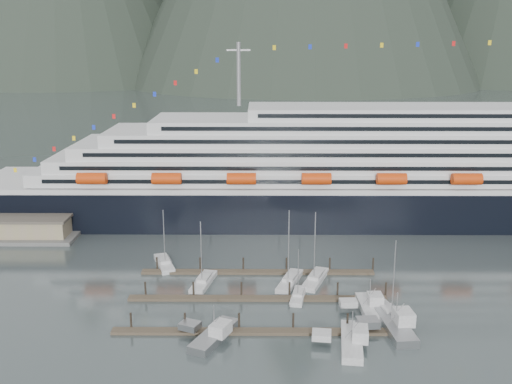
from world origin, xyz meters
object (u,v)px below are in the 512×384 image
at_px(sailboat_g, 315,280).
at_px(trawler_e, 369,306).
at_px(cruise_ship, 390,175).
at_px(sailboat_b, 203,282).
at_px(sailboat_d, 290,281).
at_px(trawler_a, 213,334).
at_px(trawler_d, 395,325).
at_px(sailboat_c, 298,296).
at_px(sailboat_h, 389,314).
at_px(sailboat_e, 164,264).
at_px(trawler_c, 351,340).

distance_m(sailboat_g, trawler_e, 15.38).
distance_m(cruise_ship, sailboat_b, 65.13).
bearing_deg(cruise_ship, sailboat_b, -135.50).
bearing_deg(sailboat_d, trawler_a, 167.20).
height_order(sailboat_g, trawler_e, sailboat_g).
xyz_separation_m(sailboat_b, sailboat_d, (17.04, 0.58, 0.01)).
xyz_separation_m(sailboat_b, sailboat_g, (22.21, 1.53, 0.01)).
bearing_deg(trawler_d, sailboat_c, 44.47).
xyz_separation_m(sailboat_d, sailboat_h, (16.65, -14.56, 0.01)).
height_order(cruise_ship, sailboat_e, cruise_ship).
height_order(trawler_a, trawler_e, trawler_a).
relative_size(sailboat_c, trawler_c, 0.81).
bearing_deg(sailboat_b, trawler_d, -108.40).
height_order(sailboat_e, sailboat_h, sailboat_h).
bearing_deg(trawler_d, sailboat_h, -7.27).
distance_m(cruise_ship, trawler_d, 66.09).
height_order(cruise_ship, sailboat_g, cruise_ship).
xyz_separation_m(trawler_c, trawler_e, (5.04, 12.62, 0.01)).
relative_size(cruise_ship, sailboat_h, 14.09).
distance_m(sailboat_e, sailboat_g, 32.61).
bearing_deg(sailboat_b, trawler_c, -122.00).
bearing_deg(sailboat_b, sailboat_c, -97.92).
xyz_separation_m(sailboat_d, trawler_c, (8.47, -24.57, 0.40)).
relative_size(trawler_a, trawler_e, 1.20).
bearing_deg(sailboat_d, sailboat_h, -113.44).
relative_size(sailboat_c, trawler_d, 0.80).
relative_size(sailboat_d, trawler_d, 1.24).
height_order(sailboat_c, trawler_a, sailboat_c).
bearing_deg(sailboat_e, trawler_d, -143.08).
bearing_deg(trawler_d, sailboat_b, 54.72).
height_order(sailboat_c, sailboat_e, sailboat_e).
distance_m(sailboat_c, trawler_c, 19.04).
relative_size(trawler_a, trawler_c, 0.95).
bearing_deg(trawler_c, sailboat_c, 29.20).
bearing_deg(trawler_a, sailboat_c, -18.86).
height_order(sailboat_b, trawler_c, sailboat_b).
xyz_separation_m(sailboat_c, sailboat_e, (-27.61, 16.33, 0.04)).
xyz_separation_m(cruise_ship, trawler_a, (-42.07, -67.04, -11.19)).
distance_m(sailboat_b, sailboat_g, 22.26).
relative_size(sailboat_e, trawler_c, 1.03).
bearing_deg(sailboat_c, sailboat_h, -105.81).
height_order(cruise_ship, trawler_a, cruise_ship).
height_order(sailboat_d, trawler_d, sailboat_d).
bearing_deg(sailboat_d, trawler_d, -122.27).
bearing_deg(sailboat_g, sailboat_d, 120.45).
distance_m(sailboat_c, sailboat_g, 8.80).
distance_m(sailboat_c, sailboat_e, 32.08).
distance_m(sailboat_b, sailboat_c, 19.40).
distance_m(cruise_ship, sailboat_h, 61.22).
bearing_deg(sailboat_c, sailboat_b, 81.39).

